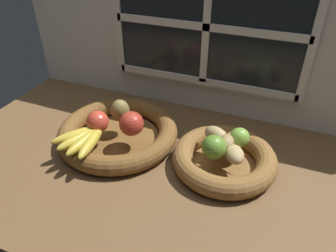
{
  "coord_description": "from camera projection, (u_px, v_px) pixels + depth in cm",
  "views": [
    {
      "loc": [
        26.1,
        -70.23,
        61.96
      ],
      "look_at": [
        -2.08,
        -0.16,
        9.93
      ],
      "focal_mm": 33.8,
      "sensor_mm": 36.0,
      "label": 1
    }
  ],
  "objects": [
    {
      "name": "banana_bunch_front",
      "position": [
        84.0,
        138.0,
        0.91
      ],
      "size": [
        14.25,
        16.62,
        3.17
      ],
      "color": "gold",
      "rests_on": "fruit_bowl_left"
    },
    {
      "name": "fruit_bowl_right",
      "position": [
        224.0,
        159.0,
        0.9
      ],
      "size": [
        29.88,
        29.88,
        5.93
      ],
      "color": "brown",
      "rests_on": "ground_plane"
    },
    {
      "name": "ground_plane",
      "position": [
        174.0,
        158.0,
        0.98
      ],
      "size": [
        140.0,
        90.0,
        3.0
      ],
      "primitive_type": "cube",
      "color": "brown"
    },
    {
      "name": "chili_pepper",
      "position": [
        231.0,
        150.0,
        0.87
      ],
      "size": [
        10.92,
        5.55,
        2.3
      ],
      "primitive_type": "cone",
      "rotation": [
        0.0,
        1.57,
        -0.32
      ],
      "color": "red",
      "rests_on": "fruit_bowl_right"
    },
    {
      "name": "apple_red_front",
      "position": [
        98.0,
        122.0,
        0.95
      ],
      "size": [
        6.76,
        6.76,
        6.76
      ],
      "primitive_type": "sphere",
      "color": "#CC422D",
      "rests_on": "fruit_bowl_left"
    },
    {
      "name": "lime_far",
      "position": [
        240.0,
        138.0,
        0.89
      ],
      "size": [
        5.69,
        5.69,
        5.69
      ],
      "primitive_type": "sphere",
      "color": "#7AAD3D",
      "rests_on": "fruit_bowl_right"
    },
    {
      "name": "potato_large",
      "position": [
        226.0,
        144.0,
        0.87
      ],
      "size": [
        5.89,
        7.23,
        4.96
      ],
      "primitive_type": "ellipsoid",
      "rotation": [
        0.0,
        0.0,
        4.95
      ],
      "color": "#A38451",
      "rests_on": "fruit_bowl_right"
    },
    {
      "name": "pear_brown",
      "position": [
        120.0,
        111.0,
        0.99
      ],
      "size": [
        8.07,
        8.02,
        7.49
      ],
      "primitive_type": "ellipsoid",
      "rotation": [
        0.0,
        0.0,
        3.85
      ],
      "color": "olive",
      "rests_on": "fruit_bowl_left"
    },
    {
      "name": "apple_red_right",
      "position": [
        131.0,
        124.0,
        0.93
      ],
      "size": [
        7.4,
        7.4,
        7.4
      ],
      "primitive_type": "sphere",
      "color": "#B73828",
      "rests_on": "fruit_bowl_left"
    },
    {
      "name": "fruit_bowl_left",
      "position": [
        118.0,
        133.0,
        1.01
      ],
      "size": [
        38.18,
        38.18,
        5.93
      ],
      "color": "brown",
      "rests_on": "ground_plane"
    },
    {
      "name": "potato_small",
      "position": [
        235.0,
        154.0,
        0.84
      ],
      "size": [
        7.3,
        8.41,
        4.06
      ],
      "primitive_type": "ellipsoid",
      "rotation": [
        0.0,
        0.0,
        5.13
      ],
      "color": "tan",
      "rests_on": "fruit_bowl_right"
    },
    {
      "name": "potato_back",
      "position": [
        236.0,
        138.0,
        0.9
      ],
      "size": [
        8.39,
        8.2,
        4.04
      ],
      "primitive_type": "ellipsoid",
      "rotation": [
        0.0,
        0.0,
        0.73
      ],
      "color": "tan",
      "rests_on": "fruit_bowl_right"
    },
    {
      "name": "lime_near",
      "position": [
        214.0,
        147.0,
        0.85
      ],
      "size": [
        6.69,
        6.69,
        6.69
      ],
      "primitive_type": "sphere",
      "color": "olive",
      "rests_on": "fruit_bowl_right"
    },
    {
      "name": "potato_oblong",
      "position": [
        216.0,
        135.0,
        0.9
      ],
      "size": [
        8.9,
        7.31,
        5.06
      ],
      "primitive_type": "ellipsoid",
      "rotation": [
        0.0,
        0.0,
        2.72
      ],
      "color": "tan",
      "rests_on": "fruit_bowl_right"
    },
    {
      "name": "back_wall",
      "position": [
        208.0,
        34.0,
        1.04
      ],
      "size": [
        140.0,
        4.6,
        55.0
      ],
      "color": "silver",
      "rests_on": "ground_plane"
    }
  ]
}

